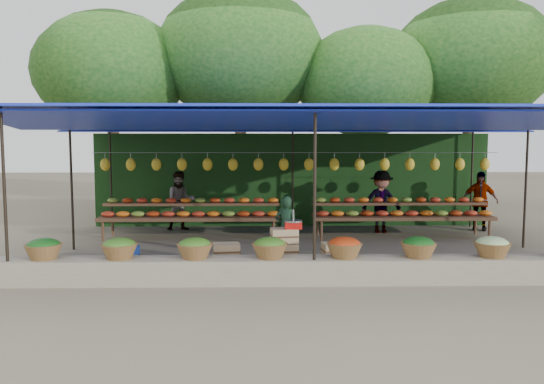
{
  "coord_description": "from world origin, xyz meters",
  "views": [
    {
      "loc": [
        -0.84,
        -11.12,
        2.24
      ],
      "look_at": [
        -0.6,
        0.2,
        1.19
      ],
      "focal_mm": 35.0,
      "sensor_mm": 36.0,
      "label": 1
    }
  ],
  "objects_px": {
    "blue_crate_front": "(92,272)",
    "blue_crate_back": "(123,254)",
    "crate_counter": "(283,255)",
    "vendor_seated": "(286,228)",
    "weighing_scale": "(293,224)"
  },
  "relations": [
    {
      "from": "blue_crate_front",
      "to": "blue_crate_back",
      "type": "height_order",
      "value": "blue_crate_front"
    },
    {
      "from": "blue_crate_back",
      "to": "crate_counter",
      "type": "bearing_deg",
      "value": -0.07
    },
    {
      "from": "vendor_seated",
      "to": "blue_crate_front",
      "type": "relative_size",
      "value": 2.44
    },
    {
      "from": "crate_counter",
      "to": "blue_crate_front",
      "type": "xyz_separation_m",
      "value": [
        -3.13,
        -0.51,
        -0.16
      ]
    },
    {
      "from": "vendor_seated",
      "to": "blue_crate_back",
      "type": "height_order",
      "value": "vendor_seated"
    },
    {
      "from": "vendor_seated",
      "to": "blue_crate_back",
      "type": "xyz_separation_m",
      "value": [
        -3.08,
        -0.11,
        -0.47
      ]
    },
    {
      "from": "crate_counter",
      "to": "blue_crate_back",
      "type": "relative_size",
      "value": 4.77
    },
    {
      "from": "vendor_seated",
      "to": "blue_crate_front",
      "type": "bearing_deg",
      "value": 43.25
    },
    {
      "from": "blue_crate_back",
      "to": "vendor_seated",
      "type": "bearing_deg",
      "value": 17.87
    },
    {
      "from": "weighing_scale",
      "to": "vendor_seated",
      "type": "height_order",
      "value": "vendor_seated"
    },
    {
      "from": "crate_counter",
      "to": "vendor_seated",
      "type": "bearing_deg",
      "value": 83.46
    },
    {
      "from": "vendor_seated",
      "to": "blue_crate_front",
      "type": "height_order",
      "value": "vendor_seated"
    },
    {
      "from": "vendor_seated",
      "to": "blue_crate_back",
      "type": "bearing_deg",
      "value": 20.79
    },
    {
      "from": "weighing_scale",
      "to": "blue_crate_back",
      "type": "distance_m",
      "value": 3.35
    },
    {
      "from": "vendor_seated",
      "to": "blue_crate_front",
      "type": "distance_m",
      "value": 3.59
    }
  ]
}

